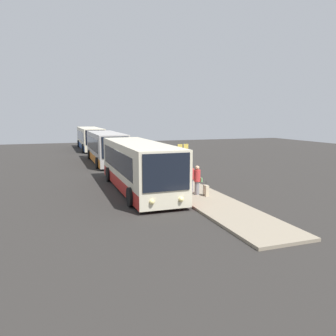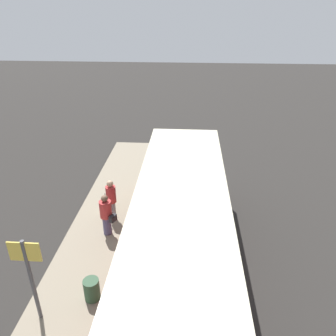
% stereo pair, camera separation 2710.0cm
% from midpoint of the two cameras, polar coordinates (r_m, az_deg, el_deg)
% --- Properties ---
extents(ground, '(80.00, 80.00, 0.00)m').
position_cam_midpoint_polar(ground, '(8.46, 3.38, -36.13)').
color(ground, '#2B2826').
extents(platform, '(20.00, 2.64, 0.13)m').
position_cam_midpoint_polar(platform, '(9.65, 22.12, -29.66)').
color(platform, gray).
rests_on(platform, ground).
extents(bus_lead, '(10.71, 2.89, 2.92)m').
position_cam_midpoint_polar(bus_lead, '(7.89, 2.99, -26.19)').
color(bus_lead, beige).
rests_on(bus_lead, ground).
extents(bus_second, '(10.46, 2.85, 2.93)m').
position_cam_midpoint_polar(bus_second, '(19.48, -11.50, -4.72)').
color(bus_second, '#B2ADA8').
rests_on(bus_second, ground).
extents(bus_third, '(11.91, 2.90, 2.95)m').
position_cam_midpoint_polar(bus_third, '(33.40, -14.88, 0.84)').
color(bus_third, beige).
rests_on(bus_third, ground).
extents(passenger_boarding, '(0.55, 0.63, 1.64)m').
position_cam_midpoint_polar(passenger_boarding, '(7.80, 35.65, -32.54)').
color(passenger_boarding, gray).
rests_on(passenger_boarding, platform).
extents(passenger_waiting, '(0.59, 0.68, 1.58)m').
position_cam_midpoint_polar(passenger_waiting, '(8.21, 29.46, -30.09)').
color(passenger_waiting, '#4C476B').
rests_on(passenger_waiting, platform).
extents(suitcase, '(0.40, 0.19, 0.83)m').
position_cam_midpoint_polar(suitcase, '(8.25, 39.87, -35.74)').
color(suitcase, beige).
rests_on(suitcase, platform).
extents(sign_post, '(0.10, 0.77, 2.52)m').
position_cam_midpoint_polar(sign_post, '(10.59, 18.43, -15.09)').
color(sign_post, '#4C4C51').
rests_on(sign_post, platform).
extents(trash_bin, '(0.44, 0.44, 0.65)m').
position_cam_midpoint_polar(trash_bin, '(10.08, 14.66, -24.68)').
color(trash_bin, '#2D4C33').
rests_on(trash_bin, platform).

